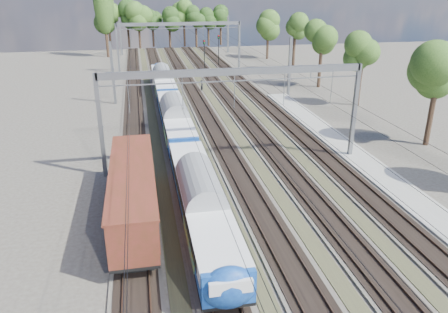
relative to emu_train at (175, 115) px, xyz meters
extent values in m
cube|color=#47423A|center=(-4.50, 5.69, -2.34)|extent=(3.00, 130.00, 0.15)
cube|color=black|center=(-4.50, 5.69, -2.24)|extent=(2.50, 130.00, 0.06)
cube|color=#473326|center=(-5.22, 5.69, -2.14)|extent=(0.08, 130.00, 0.14)
cube|color=#473326|center=(-3.78, 5.69, -2.14)|extent=(0.08, 130.00, 0.14)
cube|color=#47423A|center=(0.00, 5.69, -2.34)|extent=(3.00, 130.00, 0.15)
cube|color=black|center=(0.00, 5.69, -2.24)|extent=(2.50, 130.00, 0.06)
cube|color=#473326|center=(-0.72, 5.69, -2.14)|extent=(0.08, 130.00, 0.14)
cube|color=#473326|center=(0.72, 5.69, -2.14)|extent=(0.08, 130.00, 0.14)
cube|color=#47423A|center=(4.50, 5.69, -2.34)|extent=(3.00, 130.00, 0.15)
cube|color=black|center=(4.50, 5.69, -2.24)|extent=(2.50, 130.00, 0.06)
cube|color=#473326|center=(3.78, 5.69, -2.14)|extent=(0.08, 130.00, 0.14)
cube|color=#473326|center=(5.22, 5.69, -2.14)|extent=(0.08, 130.00, 0.14)
cube|color=#47423A|center=(9.00, 5.69, -2.34)|extent=(3.00, 130.00, 0.15)
cube|color=black|center=(9.00, 5.69, -2.24)|extent=(2.50, 130.00, 0.06)
cube|color=#473326|center=(8.28, 5.69, -2.14)|extent=(0.08, 130.00, 0.14)
cube|color=#473326|center=(9.72, 5.69, -2.14)|extent=(0.08, 130.00, 0.14)
cube|color=#47423A|center=(13.50, 5.69, -2.34)|extent=(3.00, 130.00, 0.15)
cube|color=black|center=(13.50, 5.69, -2.24)|extent=(2.50, 130.00, 0.06)
cube|color=#473326|center=(12.78, 5.69, -2.14)|extent=(0.08, 130.00, 0.14)
cube|color=#473326|center=(14.22, 5.69, -2.14)|extent=(0.08, 130.00, 0.14)
cube|color=#383325|center=(-2.25, 5.69, -2.39)|extent=(1.10, 130.00, 0.05)
cube|color=#383325|center=(2.25, 5.69, -2.39)|extent=(1.10, 130.00, 0.05)
cube|color=#383325|center=(6.75, 5.69, -2.39)|extent=(1.10, 130.00, 0.05)
cube|color=#383325|center=(11.25, 5.69, -2.39)|extent=(1.10, 130.00, 0.05)
cube|color=gray|center=(16.50, -19.31, -2.26)|extent=(3.00, 70.00, 0.30)
cube|color=slate|center=(-7.00, -9.31, 2.09)|extent=(0.35, 0.35, 9.00)
cube|color=slate|center=(16.00, -9.31, 2.09)|extent=(0.35, 0.35, 9.00)
cube|color=slate|center=(4.50, -9.31, 6.29)|extent=(23.00, 0.35, 0.60)
cube|color=slate|center=(-7.00, 38.69, 2.09)|extent=(0.35, 0.35, 9.00)
cube|color=slate|center=(16.00, 38.69, 2.09)|extent=(0.35, 0.35, 9.00)
cube|color=slate|center=(4.50, 38.69, 6.29)|extent=(23.00, 0.35, 0.60)
cube|color=slate|center=(-7.00, 15.69, 1.84)|extent=(0.35, 0.35, 8.50)
cube|color=slate|center=(-7.00, 60.69, 1.84)|extent=(0.35, 0.35, 8.50)
cube|color=slate|center=(18.30, 15.69, 1.84)|extent=(0.35, 0.35, 8.50)
cube|color=slate|center=(18.30, 60.69, 1.84)|extent=(0.35, 0.35, 8.50)
cylinder|color=black|center=(-4.50, 5.69, 3.09)|extent=(0.03, 130.00, 0.03)
cylinder|color=black|center=(-4.50, 5.69, 4.19)|extent=(0.03, 130.00, 0.03)
cylinder|color=black|center=(0.00, 5.69, 3.09)|extent=(0.03, 130.00, 0.03)
cylinder|color=black|center=(0.00, 5.69, 4.19)|extent=(0.03, 130.00, 0.03)
cylinder|color=black|center=(4.50, 5.69, 3.09)|extent=(0.03, 130.00, 0.03)
cylinder|color=black|center=(4.50, 5.69, 4.19)|extent=(0.03, 130.00, 0.03)
cylinder|color=black|center=(9.00, 5.69, 3.09)|extent=(0.03, 130.00, 0.03)
cylinder|color=black|center=(9.00, 5.69, 4.19)|extent=(0.03, 130.00, 0.03)
cylinder|color=black|center=(13.50, 5.69, 3.09)|extent=(0.03, 130.00, 0.03)
cylinder|color=black|center=(13.50, 5.69, 4.19)|extent=(0.03, 130.00, 0.03)
cylinder|color=black|center=(-10.11, 73.67, 0.43)|extent=(0.56, 0.56, 5.67)
sphere|color=#193412|center=(-10.11, 73.67, 4.97)|extent=(5.40, 5.40, 5.40)
cylinder|color=black|center=(-5.41, 71.10, 1.21)|extent=(0.56, 0.56, 7.25)
sphere|color=#193412|center=(-5.41, 71.10, 7.02)|extent=(5.22, 5.22, 5.22)
cylinder|color=black|center=(-2.84, 71.69, 0.65)|extent=(0.56, 0.56, 6.13)
sphere|color=#193412|center=(-2.84, 71.69, 5.56)|extent=(5.12, 5.12, 5.12)
cylinder|color=black|center=(1.72, 73.20, 1.15)|extent=(0.56, 0.56, 7.11)
sphere|color=#193412|center=(1.72, 73.20, 6.84)|extent=(5.40, 5.40, 5.40)
cylinder|color=black|center=(4.94, 73.63, 0.43)|extent=(0.56, 0.56, 5.68)
sphere|color=#193412|center=(4.94, 73.63, 4.97)|extent=(5.42, 5.42, 5.42)
cylinder|color=black|center=(7.95, 74.04, 1.29)|extent=(0.56, 0.56, 7.41)
sphere|color=#193412|center=(7.95, 74.04, 7.22)|extent=(5.50, 5.50, 5.50)
cylinder|color=black|center=(11.75, 73.30, 0.62)|extent=(0.56, 0.56, 6.06)
sphere|color=#193412|center=(11.75, 73.30, 5.47)|extent=(5.07, 5.07, 5.07)
cylinder|color=black|center=(15.39, 71.52, 0.70)|extent=(0.56, 0.56, 6.22)
sphere|color=#193412|center=(15.39, 71.52, 5.67)|extent=(5.04, 5.04, 5.04)
cylinder|color=black|center=(19.88, 72.71, 0.67)|extent=(0.56, 0.56, 6.17)
sphere|color=#193412|center=(19.88, 72.71, 5.61)|extent=(4.82, 4.82, 4.82)
cylinder|color=black|center=(25.40, -7.32, 0.38)|extent=(0.56, 0.56, 5.57)
sphere|color=#193412|center=(25.40, -7.32, 4.83)|extent=(4.87, 4.87, 4.87)
cylinder|color=black|center=(24.08, 4.99, 0.35)|extent=(0.56, 0.56, 5.52)
sphere|color=#193412|center=(24.08, 4.99, 4.76)|extent=(4.14, 4.14, 4.14)
cylinder|color=black|center=(25.30, 19.17, 1.01)|extent=(0.56, 0.56, 6.85)
sphere|color=#193412|center=(25.30, 19.17, 6.49)|extent=(4.67, 4.67, 4.67)
cylinder|color=black|center=(24.27, 34.95, 0.26)|extent=(0.56, 0.56, 5.35)
sphere|color=#193412|center=(24.27, 34.95, 4.54)|extent=(3.40, 3.40, 3.40)
cylinder|color=black|center=(24.27, 49.17, 0.17)|extent=(0.56, 0.56, 5.17)
sphere|color=#193412|center=(24.27, 49.17, 4.31)|extent=(3.63, 3.63, 3.63)
cylinder|color=black|center=(-10.00, 58.69, 5.59)|extent=(0.70, 0.70, 16.00)
ellipsoid|color=#294C19|center=(-10.00, 58.69, 9.59)|extent=(4.40, 4.40, 14.08)
cube|color=black|center=(0.00, -26.06, -1.88)|extent=(1.92, 2.88, 0.77)
cube|color=black|center=(0.00, -12.63, -1.88)|extent=(1.92, 2.88, 0.77)
cube|color=navy|center=(0.00, -19.35, -0.44)|extent=(2.69, 19.19, 1.82)
cube|color=silver|center=(0.00, -19.35, 0.04)|extent=(2.76, 18.42, 0.91)
cube|color=black|center=(1.39, -19.35, 0.04)|extent=(0.04, 16.31, 0.67)
cube|color=yellow|center=(0.00, -23.57, -0.92)|extent=(2.78, 5.37, 0.67)
cylinder|color=gray|center=(0.00, -19.35, 0.47)|extent=(2.72, 19.19, 2.72)
cube|color=black|center=(0.00, -6.27, -1.88)|extent=(1.92, 2.88, 0.77)
cube|color=black|center=(0.00, 7.16, -1.88)|extent=(1.92, 2.88, 0.77)
cube|color=navy|center=(0.00, 0.44, -0.44)|extent=(2.69, 19.19, 1.82)
cube|color=silver|center=(0.00, 0.44, 0.04)|extent=(2.76, 18.42, 0.91)
cube|color=black|center=(1.39, 0.44, 0.04)|extent=(0.04, 16.31, 0.67)
cube|color=yellow|center=(0.00, -3.78, -0.92)|extent=(2.78, 5.37, 0.67)
cylinder|color=gray|center=(0.00, 0.44, 0.47)|extent=(2.72, 19.19, 2.72)
cube|color=black|center=(0.00, 13.51, -1.88)|extent=(1.92, 2.88, 0.77)
cube|color=black|center=(0.00, 26.95, -1.88)|extent=(1.92, 2.88, 0.77)
cube|color=navy|center=(0.00, 20.23, -0.44)|extent=(2.69, 19.19, 1.82)
cube|color=silver|center=(0.00, 20.23, 0.04)|extent=(2.76, 18.42, 0.91)
cube|color=black|center=(1.39, 20.23, 0.04)|extent=(0.04, 16.31, 0.67)
cube|color=yellow|center=(0.00, 16.01, -0.92)|extent=(2.78, 5.37, 0.67)
cylinder|color=gray|center=(0.00, 20.23, 0.47)|extent=(2.72, 19.19, 2.72)
ellipsoid|color=navy|center=(0.00, -28.74, -0.40)|extent=(2.72, 1.50, 2.32)
cube|color=black|center=(-4.50, -22.83, -1.89)|extent=(2.09, 2.72, 0.73)
cube|color=black|center=(-4.50, -12.59, -1.89)|extent=(2.09, 2.72, 0.73)
cube|color=black|center=(-4.50, -17.71, -1.42)|extent=(2.82, 14.62, 0.21)
cube|color=#4A2613|center=(-4.50, -17.71, 0.04)|extent=(2.82, 14.62, 2.72)
cube|color=#4A2613|center=(-4.50, -17.71, 1.45)|extent=(3.03, 14.62, 0.13)
imported|color=black|center=(5.97, 20.66, -1.52)|extent=(0.65, 0.77, 1.78)
cylinder|color=black|center=(8.52, 34.55, 0.30)|extent=(0.15, 0.15, 5.43)
cube|color=black|center=(8.52, 34.55, 3.40)|extent=(0.41, 0.28, 0.76)
sphere|color=red|center=(8.52, 34.40, 3.61)|extent=(0.17, 0.17, 0.17)
sphere|color=#0C9919|center=(8.52, 34.40, 3.23)|extent=(0.17, 0.17, 0.17)
cylinder|color=black|center=(12.62, 42.46, 0.28)|extent=(0.15, 0.15, 5.39)
cube|color=black|center=(12.62, 42.46, 3.36)|extent=(0.42, 0.32, 0.75)
sphere|color=red|center=(12.62, 42.32, 3.57)|extent=(0.17, 0.17, 0.17)
sphere|color=#0C9919|center=(12.62, 42.32, 3.19)|extent=(0.17, 0.17, 0.17)
camera|label=1|loc=(-3.54, -45.63, 13.28)|focal=35.00mm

